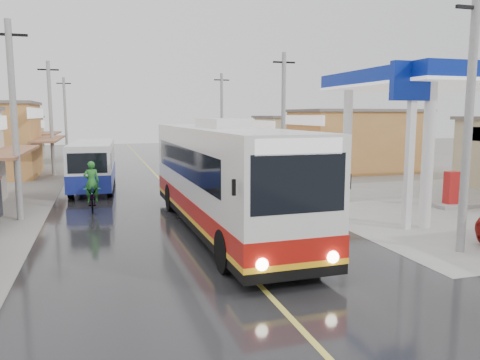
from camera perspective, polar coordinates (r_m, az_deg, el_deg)
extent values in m
plane|color=slate|center=(12.99, 1.00, -11.34)|extent=(120.00, 120.00, 0.00)
cube|color=black|center=(27.28, -8.59, -1.16)|extent=(12.00, 90.00, 0.02)
cube|color=#D8CC4C|center=(27.27, -8.59, -1.13)|extent=(0.15, 90.00, 0.01)
cube|color=gray|center=(24.71, 26.37, -2.85)|extent=(16.00, 16.00, 0.03)
cube|color=navy|center=(24.38, 27.23, 10.76)|extent=(12.00, 8.00, 0.70)
cube|color=white|center=(24.37, 27.18, 10.05)|extent=(12.10, 8.10, 0.12)
cylinder|color=white|center=(23.82, 12.91, 4.05)|extent=(0.44, 0.44, 5.50)
cylinder|color=white|center=(18.85, 21.92, 2.69)|extent=(0.44, 0.44, 5.50)
cube|color=gray|center=(24.69, 26.38, -2.65)|extent=(4.00, 1.20, 0.20)
cube|color=#B21919|center=(23.76, 24.39, -0.84)|extent=(0.60, 0.45, 1.50)
cube|color=white|center=(18.34, 20.00, 3.44)|extent=(0.25, 0.25, 6.00)
cube|color=navy|center=(18.34, 20.38, 11.25)|extent=(1.80, 0.30, 1.40)
cube|color=silver|center=(17.17, -2.14, 1.04)|extent=(3.05, 13.14, 3.22)
cube|color=black|center=(17.46, -2.11, -4.56)|extent=(3.07, 13.16, 0.33)
cube|color=#AB150E|center=(17.35, -2.12, -2.80)|extent=(3.09, 13.18, 0.60)
cube|color=yellow|center=(17.42, -2.11, -3.96)|extent=(3.10, 13.19, 0.15)
cube|color=black|center=(17.65, -2.63, 2.39)|extent=(3.02, 10.42, 1.09)
cube|color=black|center=(11.06, 7.12, -0.43)|extent=(2.43, 0.18, 1.42)
cube|color=black|center=(23.41, -6.52, 3.98)|extent=(2.43, 0.18, 1.20)
cube|color=white|center=(10.97, 7.19, 4.07)|extent=(2.23, 0.17, 0.38)
cube|color=silver|center=(17.05, -2.17, 6.96)|extent=(1.39, 3.30, 0.33)
cylinder|color=black|center=(12.85, -1.69, -8.66)|extent=(0.41, 1.21, 1.20)
cylinder|color=black|center=(13.70, 8.18, -7.68)|extent=(0.41, 1.21, 1.20)
cylinder|color=black|center=(21.14, -8.37, -2.13)|extent=(0.41, 1.21, 1.20)
cylinder|color=black|center=(21.67, -2.04, -1.80)|extent=(0.41, 1.21, 1.20)
sphere|color=#FFF2CC|center=(11.07, 2.69, -10.24)|extent=(0.31, 0.31, 0.31)
sphere|color=#FFF2CC|center=(11.83, 11.22, -9.19)|extent=(0.31, 0.31, 0.31)
cube|color=black|center=(10.76, -0.77, -0.91)|extent=(0.08, 0.08, 0.38)
cube|color=black|center=(12.00, 13.15, -0.19)|extent=(0.08, 0.08, 0.38)
cube|color=silver|center=(28.26, -17.46, 2.15)|extent=(2.62, 8.30, 2.28)
cube|color=navy|center=(28.35, -17.39, 0.60)|extent=(2.66, 8.34, 0.91)
cube|color=black|center=(28.23, -17.49, 2.80)|extent=(2.58, 6.94, 0.82)
cube|color=black|center=(24.21, -18.11, 1.97)|extent=(1.89, 0.22, 1.00)
cylinder|color=black|center=(25.61, -19.95, -1.09)|extent=(0.32, 0.92, 0.91)
cylinder|color=black|center=(25.46, -15.59, -0.96)|extent=(0.32, 0.92, 0.91)
cylinder|color=black|center=(31.35, -18.80, 0.54)|extent=(0.32, 0.92, 0.91)
cylinder|color=black|center=(31.23, -15.25, 0.66)|extent=(0.32, 0.92, 0.91)
imported|color=black|center=(22.10, -17.55, -2.16)|extent=(0.79, 2.12, 1.10)
imported|color=#27772B|center=(21.74, -17.65, -0.20)|extent=(0.68, 0.46, 1.84)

